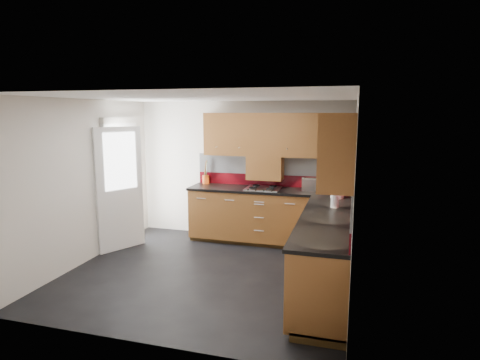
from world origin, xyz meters
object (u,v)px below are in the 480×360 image
(gas_hob, at_px, (263,188))
(toaster, at_px, (311,184))
(food_processor, at_px, (337,188))
(utensil_pot, at_px, (206,178))

(gas_hob, xyz_separation_m, toaster, (0.78, 0.11, 0.08))
(gas_hob, distance_m, toaster, 0.79)
(toaster, bearing_deg, food_processor, -48.28)
(utensil_pot, bearing_deg, toaster, -3.37)
(gas_hob, bearing_deg, food_processor, -17.62)
(toaster, bearing_deg, gas_hob, -171.66)
(toaster, xyz_separation_m, food_processor, (0.45, -0.50, 0.05))
(toaster, distance_m, food_processor, 0.68)
(utensil_pot, height_order, toaster, utensil_pot)
(gas_hob, distance_m, utensil_pot, 1.13)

